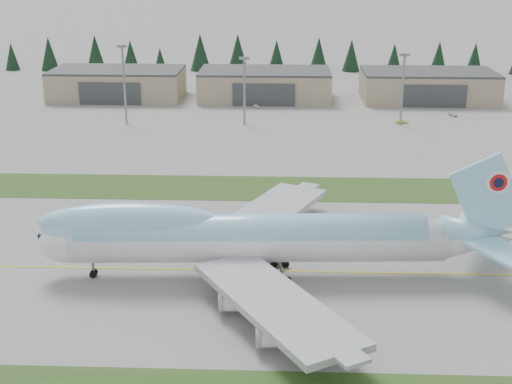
{
  "coord_description": "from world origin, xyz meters",
  "views": [
    {
      "loc": [
        -7.66,
        -112.46,
        52.96
      ],
      "look_at": [
        -12.98,
        18.92,
        8.0
      ],
      "focal_mm": 50.0,
      "sensor_mm": 36.0,
      "label": 1
    }
  ],
  "objects_px": {
    "boeing_747_freighter": "(253,237)",
    "service_vehicle_a": "(256,108)",
    "hangar_center": "(265,84)",
    "service_vehicle_b": "(402,123)",
    "service_vehicle_c": "(453,116)",
    "hangar_left": "(118,83)",
    "hangar_right": "(428,86)"
  },
  "relations": [
    {
      "from": "hangar_left",
      "to": "service_vehicle_b",
      "type": "height_order",
      "value": "hangar_left"
    },
    {
      "from": "hangar_center",
      "to": "service_vehicle_a",
      "type": "height_order",
      "value": "hangar_center"
    },
    {
      "from": "hangar_center",
      "to": "service_vehicle_b",
      "type": "bearing_deg",
      "value": -39.9
    },
    {
      "from": "boeing_747_freighter",
      "to": "hangar_center",
      "type": "distance_m",
      "value": 151.94
    },
    {
      "from": "hangar_center",
      "to": "boeing_747_freighter",
      "type": "bearing_deg",
      "value": -89.13
    },
    {
      "from": "boeing_747_freighter",
      "to": "hangar_right",
      "type": "xyz_separation_m",
      "value": [
        57.68,
        151.91,
        -1.8
      ]
    },
    {
      "from": "boeing_747_freighter",
      "to": "hangar_center",
      "type": "height_order",
      "value": "boeing_747_freighter"
    },
    {
      "from": "hangar_left",
      "to": "service_vehicle_a",
      "type": "distance_m",
      "value": 55.14
    },
    {
      "from": "service_vehicle_b",
      "to": "service_vehicle_c",
      "type": "height_order",
      "value": "service_vehicle_b"
    },
    {
      "from": "hangar_center",
      "to": "service_vehicle_b",
      "type": "xyz_separation_m",
      "value": [
        45.03,
        -37.66,
        -5.39
      ]
    },
    {
      "from": "hangar_left",
      "to": "service_vehicle_c",
      "type": "bearing_deg",
      "value": -12.52
    },
    {
      "from": "boeing_747_freighter",
      "to": "hangar_center",
      "type": "relative_size",
      "value": 1.72
    },
    {
      "from": "boeing_747_freighter",
      "to": "service_vehicle_a",
      "type": "relative_size",
      "value": 24.39
    },
    {
      "from": "boeing_747_freighter",
      "to": "hangar_left",
      "type": "xyz_separation_m",
      "value": [
        -57.32,
        151.91,
        -1.8
      ]
    },
    {
      "from": "service_vehicle_a",
      "to": "service_vehicle_c",
      "type": "height_order",
      "value": "service_vehicle_c"
    },
    {
      "from": "boeing_747_freighter",
      "to": "service_vehicle_b",
      "type": "distance_m",
      "value": 122.19
    },
    {
      "from": "boeing_747_freighter",
      "to": "service_vehicle_b",
      "type": "relative_size",
      "value": 20.86
    },
    {
      "from": "hangar_right",
      "to": "hangar_left",
      "type": "bearing_deg",
      "value": 180.0
    },
    {
      "from": "hangar_center",
      "to": "service_vehicle_b",
      "type": "relative_size",
      "value": 12.12
    },
    {
      "from": "hangar_center",
      "to": "hangar_left",
      "type": "bearing_deg",
      "value": 180.0
    },
    {
      "from": "hangar_left",
      "to": "hangar_right",
      "type": "bearing_deg",
      "value": 0.0
    },
    {
      "from": "hangar_right",
      "to": "service_vehicle_a",
      "type": "height_order",
      "value": "hangar_right"
    },
    {
      "from": "hangar_center",
      "to": "service_vehicle_c",
      "type": "distance_m",
      "value": 69.16
    },
    {
      "from": "service_vehicle_b",
      "to": "service_vehicle_c",
      "type": "distance_m",
      "value": 21.82
    },
    {
      "from": "boeing_747_freighter",
      "to": "service_vehicle_a",
      "type": "height_order",
      "value": "boeing_747_freighter"
    },
    {
      "from": "boeing_747_freighter",
      "to": "service_vehicle_c",
      "type": "xyz_separation_m",
      "value": [
        61.39,
        125.54,
        -7.19
      ]
    },
    {
      "from": "service_vehicle_c",
      "to": "service_vehicle_a",
      "type": "bearing_deg",
      "value": 159.01
    },
    {
      "from": "hangar_right",
      "to": "service_vehicle_a",
      "type": "relative_size",
      "value": 14.18
    },
    {
      "from": "service_vehicle_a",
      "to": "service_vehicle_c",
      "type": "bearing_deg",
      "value": -40.61
    },
    {
      "from": "service_vehicle_a",
      "to": "boeing_747_freighter",
      "type": "bearing_deg",
      "value": -119.64
    },
    {
      "from": "hangar_left",
      "to": "service_vehicle_b",
      "type": "xyz_separation_m",
      "value": [
        100.03,
        -37.66,
        -5.39
      ]
    },
    {
      "from": "hangar_center",
      "to": "service_vehicle_a",
      "type": "relative_size",
      "value": 14.18
    }
  ]
}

